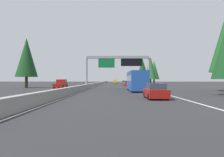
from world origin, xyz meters
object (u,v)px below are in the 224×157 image
Objects in this scene: sign_gantry_overhead at (119,63)px; conifer_left_near at (27,57)px; sedan_mid_left at (156,91)px; conifer_right_distant at (142,68)px; oncoming_near at (61,84)px; pickup_distant_a at (115,81)px; conifer_right_far at (154,70)px; bus_far_right at (137,80)px; conifer_right_mid at (150,68)px; sedan_mid_right at (127,84)px; sedan_far_center at (124,83)px.

sign_gantry_overhead is 1.14× the size of conifer_left_near.
conifer_left_near is at bearing 39.35° from sedan_mid_left.
conifer_left_near is at bearing 139.06° from conifer_right_distant.
sedan_mid_left is 31.27m from oncoming_near.
conifer_right_distant is at bearing -161.36° from pickup_distant_a.
conifer_right_far is at bearing 141.94° from oncoming_near.
conifer_right_distant is (36.27, -22.11, 5.15)m from oncoming_near.
conifer_right_mid is (36.94, -8.17, 3.95)m from bus_far_right.
oncoming_near is 34.37m from conifer_right_mid.
conifer_right_mid is 8.70m from conifer_right_far.
oncoming_near is at bearing 136.80° from conifer_right_mid.
oncoming_near is (-66.24, 12.01, 0.00)m from pickup_distant_a.
sedan_mid_left is at bearing -140.65° from conifer_left_near.
sign_gantry_overhead is 2.88× the size of sedan_mid_left.
sign_gantry_overhead is 21.30m from conifer_left_near.
sedan_mid_right is at bearing 161.60° from conifer_right_distant.
bus_far_right is 19.41m from oncoming_near.
bus_far_right is 2.05× the size of pickup_distant_a.
bus_far_right reaches higher than oncoming_near.
conifer_right_distant reaches higher than oncoming_near.
conifer_right_mid is 11.52m from conifer_right_distant.
bus_far_right is 1.23× the size of conifer_right_mid.
sign_gantry_overhead is 2.26× the size of oncoming_near.
conifer_right_distant is (-2.18, -6.82, 5.38)m from sedan_far_center.
pickup_distant_a is 43.20m from conifer_right_mid.
conifer_left_near is (-31.63, 33.99, 1.41)m from conifer_right_far.
bus_far_right reaches higher than sedan_mid_left.
oncoming_near is at bearing 169.73° from pickup_distant_a.
conifer_right_far is (60.30, -10.48, 4.67)m from sedan_mid_left.
conifer_left_near is (-36.98, 23.36, 6.08)m from sedan_far_center.
pickup_distant_a is at bearing 0.32° from sign_gantry_overhead.
bus_far_right is 49.09m from conifer_right_distant.
sedan_far_center is 0.47× the size of conifer_right_mid.
conifer_right_distant reaches higher than sign_gantry_overhead.
conifer_right_mid is 0.84× the size of conifer_left_near.
conifer_right_far reaches higher than sedan_far_center.
conifer_right_mid reaches higher than conifer_right_far.
conifer_right_far reaches higher than sign_gantry_overhead.
sedan_mid_left is at bearing -172.48° from sign_gantry_overhead.
sedan_far_center is at bearing 72.26° from conifer_right_distant.
sedan_mid_right is at bearing -176.39° from pickup_distant_a.
pickup_distant_a is 68.05m from conifer_left_near.
conifer_right_distant is 0.90× the size of conifer_left_near.
pickup_distant_a is 0.60× the size of conifer_right_mid.
sedan_mid_left is 1.00× the size of sedan_far_center.
sedan_mid_right is 22.96m from sedan_far_center.
conifer_left_near is (1.47, 8.07, 5.84)m from oncoming_near.
sedan_far_center is (42.64, -2.89, -4.47)m from sign_gantry_overhead.
sedan_far_center is at bearing -32.29° from conifer_left_near.
sedan_mid_left and sedan_far_center have the same top height.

